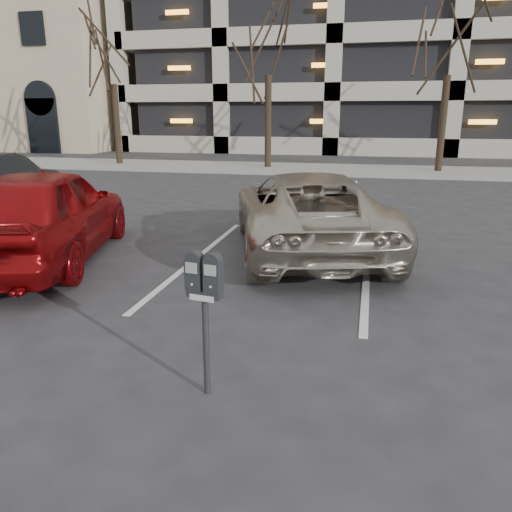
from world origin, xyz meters
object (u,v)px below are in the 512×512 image
at_px(tree_b, 269,13).
at_px(tree_c, 454,10).
at_px(parking_meter, 204,289).
at_px(suv_silver, 307,212).
at_px(car_red, 42,214).
at_px(tree_a, 110,31).

bearing_deg(tree_b, tree_c, 0.00).
relative_size(parking_meter, suv_silver, 0.23).
bearing_deg(car_red, tree_a, -81.54).
bearing_deg(tree_b, suv_silver, -75.41).
xyz_separation_m(tree_a, car_red, (6.24, -14.41, -4.97)).
height_order(tree_a, tree_b, tree_b).
height_order(tree_a, parking_meter, tree_a).
bearing_deg(tree_a, suv_silver, -51.09).
height_order(suv_silver, car_red, car_red).
bearing_deg(suv_silver, car_red, 5.25).
bearing_deg(tree_c, tree_b, 180.00).
xyz_separation_m(tree_c, parking_meter, (-3.91, -17.70, -5.07)).
height_order(tree_c, parking_meter, tree_c).
relative_size(tree_b, car_red, 1.85).
height_order(tree_b, parking_meter, tree_b).
relative_size(tree_b, suv_silver, 1.57).
bearing_deg(suv_silver, tree_a, -67.40).
relative_size(tree_b, parking_meter, 6.86).
height_order(parking_meter, suv_silver, suv_silver).
bearing_deg(car_red, tree_b, -107.97).
bearing_deg(tree_c, car_red, -118.31).
bearing_deg(suv_silver, tree_b, -91.73).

